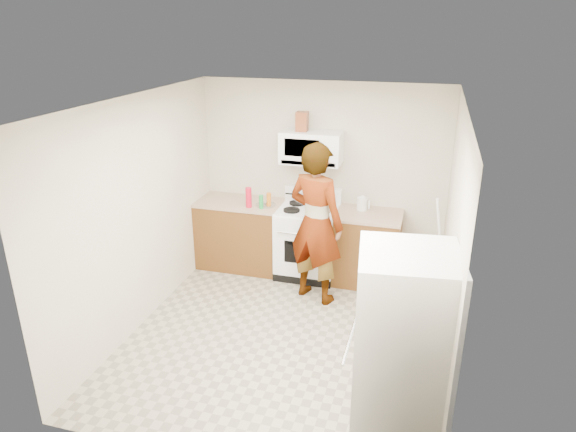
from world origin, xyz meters
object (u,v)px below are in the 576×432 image
(person, at_px, (316,224))
(microwave, at_px, (311,147))
(kettle, at_px, (362,204))
(fridge, at_px, (401,357))
(gas_range, at_px, (308,240))
(saucepan, at_px, (302,198))

(person, bearing_deg, microwave, -50.71)
(microwave, relative_size, person, 0.39)
(person, bearing_deg, kettle, -100.64)
(microwave, height_order, kettle, microwave)
(microwave, xyz_separation_m, kettle, (0.67, 0.00, -0.69))
(kettle, bearing_deg, fridge, -79.52)
(gas_range, distance_m, person, 0.79)
(gas_range, distance_m, kettle, 0.86)
(microwave, bearing_deg, person, -71.69)
(fridge, distance_m, kettle, 2.93)
(microwave, bearing_deg, saucepan, 161.60)
(person, relative_size, saucepan, 9.26)
(gas_range, xyz_separation_m, fridge, (1.37, -2.71, 0.36))
(gas_range, bearing_deg, saucepan, 126.14)
(person, distance_m, saucepan, 0.83)
(saucepan, bearing_deg, kettle, -2.78)
(gas_range, bearing_deg, fridge, -63.08)
(microwave, height_order, saucepan, microwave)
(gas_range, xyz_separation_m, saucepan, (-0.12, 0.17, 0.53))
(microwave, distance_m, kettle, 0.96)
(microwave, bearing_deg, fridge, -64.14)
(fridge, bearing_deg, gas_range, 110.22)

